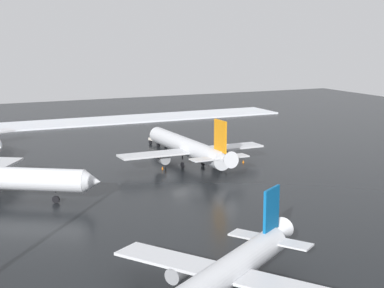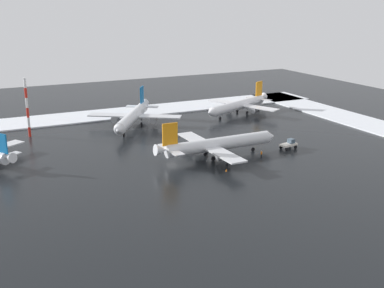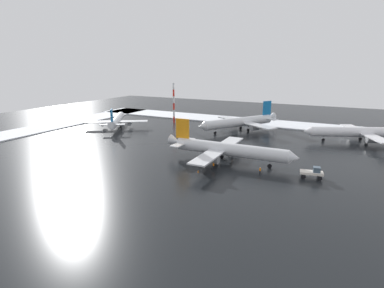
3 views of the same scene
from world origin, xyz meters
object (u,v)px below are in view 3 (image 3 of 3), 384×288
object	(u,v)px
airplane_far_rear	(117,120)
airplane_foreground_jet	(358,132)
ground_crew_mid_apron	(213,165)
pushback_tug	(313,172)
airplane_parked_portside	(227,149)
ground_crew_beside_wing	(260,170)
ground_crew_by_nose_gear	(232,153)
traffic_cone_mid_line	(198,171)
traffic_cone_near_nose	(229,154)
antenna_mast	(174,103)
airplane_parked_starboard	(240,122)

from	to	relation	value
airplane_far_rear	airplane_foreground_jet	world-z (taller)	airplane_foreground_jet
airplane_foreground_jet	ground_crew_mid_apron	xyz separation A→B (m)	(29.73, 44.03, -2.20)
airplane_foreground_jet	pushback_tug	distance (m)	40.55
airplane_parked_portside	pushback_tug	xyz separation A→B (m)	(-20.14, 1.96, -1.97)
ground_crew_beside_wing	ground_crew_by_nose_gear	xyz separation A→B (m)	(9.76, -9.46, 0.00)
pushback_tug	traffic_cone_mid_line	distance (m)	24.39
airplane_far_rear	traffic_cone_near_nose	distance (m)	53.68
airplane_far_rear	ground_crew_by_nose_gear	distance (m)	55.34
airplane_parked_portside	antenna_mast	size ratio (longest dim) A/B	2.01
ground_crew_by_nose_gear	traffic_cone_mid_line	size ratio (longest dim) A/B	3.11
airplane_parked_portside	traffic_cone_mid_line	bearing A→B (deg)	-107.23
airplane_parked_portside	airplane_foreground_jet	bearing A→B (deg)	51.26
traffic_cone_mid_line	airplane_far_rear	bearing A→B (deg)	-31.77
ground_crew_mid_apron	traffic_cone_near_nose	bearing A→B (deg)	48.14
airplane_foreground_jet	ground_crew_mid_apron	distance (m)	53.17
ground_crew_by_nose_gear	traffic_cone_mid_line	world-z (taller)	ground_crew_by_nose_gear
airplane_parked_portside	traffic_cone_mid_line	size ratio (longest dim) A/B	60.25
ground_crew_by_nose_gear	airplane_foreground_jet	bearing A→B (deg)	-53.14
traffic_cone_mid_line	ground_crew_by_nose_gear	bearing A→B (deg)	-101.04
airplane_parked_portside	ground_crew_mid_apron	size ratio (longest dim) A/B	19.38
pushback_tug	ground_crew_beside_wing	size ratio (longest dim) A/B	2.87
antenna_mast	ground_crew_beside_wing	bearing A→B (deg)	137.32
pushback_tug	traffic_cone_mid_line	xyz separation A→B (m)	(23.03, 7.99, -1.01)
airplane_far_rear	antenna_mast	xyz separation A→B (m)	(-14.84, -18.04, 5.43)
ground_crew_mid_apron	traffic_cone_near_nose	distance (m)	12.15
ground_crew_mid_apron	antenna_mast	xyz separation A→B (m)	(37.32, -45.51, 7.28)
airplane_far_rear	antenna_mast	distance (m)	23.98
airplane_parked_starboard	antenna_mast	size ratio (longest dim) A/B	1.84
ground_crew_beside_wing	antenna_mast	size ratio (longest dim) A/B	0.10
airplane_far_rear	ground_crew_beside_wing	distance (m)	67.75
pushback_tug	traffic_cone_near_nose	size ratio (longest dim) A/B	8.92
traffic_cone_mid_line	ground_crew_mid_apron	bearing A→B (deg)	-122.13
airplane_parked_starboard	antenna_mast	bearing A→B (deg)	-62.40
traffic_cone_mid_line	pushback_tug	bearing A→B (deg)	-160.87
airplane_parked_portside	airplane_far_rear	world-z (taller)	airplane_parked_portside
airplane_foreground_jet	traffic_cone_mid_line	distance (m)	57.31
airplane_foreground_jet	ground_crew_by_nose_gear	xyz separation A→B (m)	(29.10, 33.07, -2.20)
airplane_far_rear	traffic_cone_mid_line	xyz separation A→B (m)	(-49.97, 30.95, -2.54)
airplane_far_rear	ground_crew_beside_wing	size ratio (longest dim) A/B	14.82
ground_crew_beside_wing	ground_crew_mid_apron	bearing A→B (deg)	-88.22
traffic_cone_near_nose	ground_crew_by_nose_gear	bearing A→B (deg)	141.08
airplane_far_rear	traffic_cone_near_nose	size ratio (longest dim) A/B	46.07
airplane_parked_portside	ground_crew_beside_wing	world-z (taller)	airplane_parked_portside
ground_crew_beside_wing	airplane_far_rear	bearing A→B (deg)	-118.99
pushback_tug	ground_crew_by_nose_gear	distance (m)	21.22
airplane_foreground_jet	ground_crew_by_nose_gear	bearing A→B (deg)	24.97
pushback_tug	airplane_far_rear	bearing A→B (deg)	152.73
airplane_parked_portside	traffic_cone_near_nose	xyz separation A→B (m)	(1.48, -5.63, -2.98)
antenna_mast	traffic_cone_near_nose	size ratio (longest dim) A/B	29.99
airplane_parked_portside	airplane_parked_starboard	xyz separation A→B (m)	(8.59, -36.34, 0.11)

